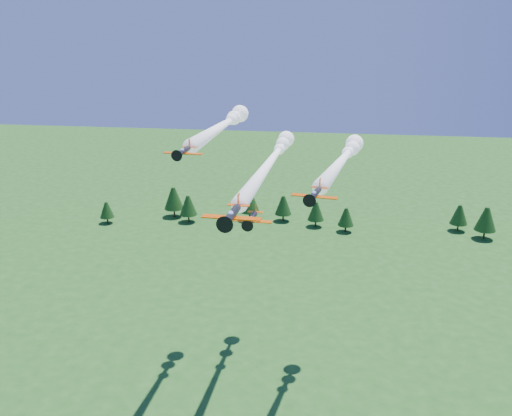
# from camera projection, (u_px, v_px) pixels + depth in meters

# --- Properties ---
(plane_lead) EXTENTS (8.56, 60.74, 3.70)m
(plane_lead) POSITION_uv_depth(u_px,v_px,m) (271.00, 161.00, 111.15)
(plane_lead) COLOR black
(plane_lead) RESTS_ON ground
(plane_left) EXTENTS (7.21, 42.92, 3.70)m
(plane_left) POSITION_uv_depth(u_px,v_px,m) (223.00, 125.00, 112.18)
(plane_left) COLOR black
(plane_left) RESTS_ON ground
(plane_right) EXTENTS (12.01, 43.14, 3.70)m
(plane_right) POSITION_uv_depth(u_px,v_px,m) (343.00, 159.00, 107.76)
(plane_right) COLOR black
(plane_right) RESTS_ON ground
(plane_slot) EXTENTS (7.13, 7.76, 2.51)m
(plane_slot) POSITION_uv_depth(u_px,v_px,m) (252.00, 219.00, 95.91)
(plane_slot) COLOR black
(plane_slot) RESTS_ON ground
(treeline) EXTENTS (155.12, 17.57, 11.68)m
(treeline) POSITION_uv_depth(u_px,v_px,m) (304.00, 208.00, 206.74)
(treeline) COLOR #382314
(treeline) RESTS_ON ground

